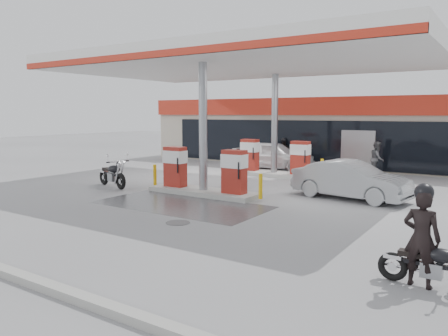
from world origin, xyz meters
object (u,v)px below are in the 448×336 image
Objects in this scene: hatchback_silver at (351,180)px; parked_car_left at (244,150)px; main_motorcycle at (431,266)px; parked_car_right at (393,159)px; biker_walking at (283,153)px; attendant at (377,159)px; biker_main at (421,239)px; sedan_white at (273,155)px; parked_motorcycle at (113,175)px; pump_island_near at (203,176)px; pump_island_far at (274,162)px.

hatchback_silver reaches higher than parked_car_left.
parked_car_right is (-4.27, 16.61, 0.20)m from main_motorcycle.
attendant is at bearing -33.72° from biker_walking.
biker_main is 17.95m from biker_walking.
biker_walking is at bearing 0.82° from sedan_white.
attendant reaches higher than parked_motorcycle.
parked_motorcycle is 12.86m from parked_car_left.
parked_motorcycle reaches higher than main_motorcycle.
pump_island_near is 3.24× the size of biker_walking.
main_motorcycle is (8.77, -5.18, -0.30)m from pump_island_near.
pump_island_far is (0.00, 6.00, 0.00)m from pump_island_near.
main_motorcycle is at bearing -174.54° from biker_main.
parked_car_right is at bearing -7.89° from biker_walking.
pump_island_far reaches higher than parked_motorcycle.
sedan_white is 5.61m from parked_car_left.
biker_walking is (-5.61, 1.00, -0.07)m from attendant.
biker_walking is at bearing 91.27° from parked_motorcycle.
pump_island_near is 2.89× the size of biker_main.
parked_motorcycle is (-4.15, -0.81, -0.20)m from pump_island_near.
pump_island_near is 2.85× the size of main_motorcycle.
biker_walking is (-1.31, 3.80, 0.08)m from pump_island_far.
main_motorcycle is 0.41× the size of parked_car_right.
parked_car_right is (4.50, 11.44, -0.10)m from pump_island_near.
sedan_white is (-9.97, 13.38, 0.38)m from main_motorcycle.
parked_car_left is (-5.31, 12.00, -0.10)m from pump_island_near.
sedan_white is at bearing -109.55° from biker_walking.
pump_island_near is 1.21× the size of hatchback_silver.
parked_car_left is at bearing 55.06° from hatchback_silver.
attendant is (8.46, 9.61, 0.35)m from parked_motorcycle.
biker_main is at bearing -80.17° from biker_walking.
pump_island_near is 2.98× the size of attendant.
parked_motorcycle is at bearing 158.57° from sedan_white.
hatchback_silver is at bearing -122.04° from parked_car_left.
main_motorcycle is 13.64m from parked_motorcycle.
pump_island_near reaches higher than biker_walking.
parked_car_left is at bearing 131.53° from pump_island_far.
pump_island_far is 6.30m from hatchback_silver.
pump_island_far is 2.98× the size of attendant.
pump_island_near is at bearing -25.01° from biker_main.
pump_island_far is 8.02m from parked_car_left.
parked_motorcycle is at bearing -121.38° from pump_island_far.
biker_main is 0.40× the size of parked_car_right.
main_motorcycle is 18.06m from biker_walking.
biker_walking reaches higher than sedan_white.
biker_main is 16.57m from sedan_white.
pump_island_far reaches higher than biker_main.
pump_island_near is 13.12m from parked_car_left.
pump_island_near reaches higher than main_motorcycle.
main_motorcycle is 0.51m from biker_main.
pump_island_near reaches higher than parked_motorcycle.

